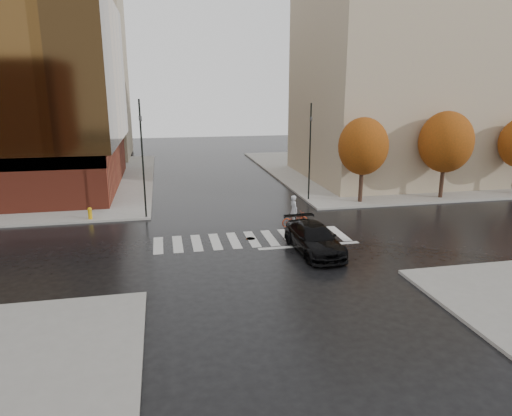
{
  "coord_description": "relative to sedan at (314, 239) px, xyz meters",
  "views": [
    {
      "loc": [
        -5.03,
        -24.89,
        8.77
      ],
      "look_at": [
        0.18,
        0.2,
        2.0
      ],
      "focal_mm": 32.0,
      "sensor_mm": 36.0,
      "label": 1
    }
  ],
  "objects": [
    {
      "name": "manhole",
      "position": [
        -2.98,
        2.92,
        -0.76
      ],
      "size": [
        0.69,
        0.69,
        0.01
      ],
      "primitive_type": "cylinder",
      "rotation": [
        0.0,
        0.0,
        0.26
      ],
      "color": "#472A19",
      "rests_on": "ground"
    },
    {
      "name": "tree_ne_a",
      "position": [
        7.1,
        9.72,
        3.69
      ],
      "size": [
        3.8,
        3.8,
        6.5
      ],
      "color": "#312115",
      "rests_on": "sidewalk_ne"
    },
    {
      "name": "cyclist",
      "position": [
        0.31,
        4.82,
        -0.06
      ],
      "size": [
        1.92,
        0.94,
        2.09
      ],
      "rotation": [
        0.0,
        0.0,
        1.74
      ],
      "color": "maroon",
      "rests_on": "ground"
    },
    {
      "name": "building_ne_tan",
      "position": [
        14.1,
        19.32,
        8.38
      ],
      "size": [
        16.0,
        16.0,
        18.0
      ],
      "primitive_type": "cube",
      "color": "tan",
      "rests_on": "sidewalk_ne"
    },
    {
      "name": "traffic_light_nw",
      "position": [
        -9.2,
        8.62,
        3.97
      ],
      "size": [
        0.24,
        0.22,
        7.93
      ],
      "rotation": [
        0.0,
        0.0,
        -1.26
      ],
      "color": "black",
      "rests_on": "sidewalk_nw"
    },
    {
      "name": "ground",
      "position": [
        -2.9,
        2.32,
        -0.77
      ],
      "size": [
        120.0,
        120.0,
        0.0
      ],
      "primitive_type": "plane",
      "color": "black",
      "rests_on": "ground"
    },
    {
      "name": "tree_ne_b",
      "position": [
        14.1,
        9.72,
        3.85
      ],
      "size": [
        4.2,
        4.2,
        6.89
      ],
      "color": "#312115",
      "rests_on": "sidewalk_ne"
    },
    {
      "name": "building_nw_far",
      "position": [
        -18.9,
        39.32,
        9.38
      ],
      "size": [
        14.0,
        12.0,
        20.0
      ],
      "primitive_type": "cube",
      "color": "tan",
      "rests_on": "sidewalk_nw"
    },
    {
      "name": "traffic_light_ne",
      "position": [
        3.4,
        11.32,
        3.68
      ],
      "size": [
        0.22,
        0.23,
        7.51
      ],
      "rotation": [
        0.0,
        0.0,
        3.55
      ],
      "color": "black",
      "rests_on": "sidewalk_ne"
    },
    {
      "name": "crosswalk",
      "position": [
        -2.9,
        2.82,
        -0.76
      ],
      "size": [
        12.0,
        3.0,
        0.01
      ],
      "primitive_type": "cube",
      "color": "silver",
      "rests_on": "ground"
    },
    {
      "name": "fire_hydrant",
      "position": [
        -12.9,
        8.82,
        -0.17
      ],
      "size": [
        0.29,
        0.29,
        0.82
      ],
      "color": "#C38F0B",
      "rests_on": "sidewalk_nw"
    },
    {
      "name": "sedan",
      "position": [
        0.0,
        0.0,
        0.0
      ],
      "size": [
        2.44,
        5.41,
        1.54
      ],
      "primitive_type": "imported",
      "rotation": [
        0.0,
        0.0,
        0.05
      ],
      "color": "black",
      "rests_on": "ground"
    },
    {
      "name": "sidewalk_ne",
      "position": [
        18.1,
        23.32,
        -0.69
      ],
      "size": [
        30.0,
        30.0,
        0.15
      ],
      "primitive_type": "cube",
      "color": "gray",
      "rests_on": "ground"
    }
  ]
}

